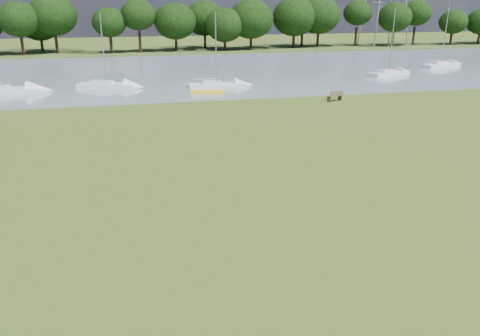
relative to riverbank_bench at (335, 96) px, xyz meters
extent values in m
plane|color=olive|center=(-14.13, -19.22, -0.51)|extent=(220.00, 220.00, 0.00)
cube|color=gray|center=(-14.13, 22.78, -0.51)|extent=(220.00, 40.00, 0.10)
cube|color=#4C6626|center=(-14.13, 52.78, -0.51)|extent=(220.00, 20.00, 0.40)
cube|color=brown|center=(-0.69, -0.18, -0.26)|extent=(0.26, 0.49, 0.50)
cube|color=brown|center=(0.64, 0.32, -0.26)|extent=(0.26, 0.49, 0.50)
cube|color=brown|center=(-0.03, 0.07, -0.01)|extent=(1.71, 1.05, 0.05)
cube|color=brown|center=(0.05, -0.14, 0.26)|extent=(1.56, 0.64, 0.49)
cube|color=yellow|center=(-11.20, 6.24, -0.29)|extent=(3.46, 1.24, 0.34)
cylinder|color=black|center=(-37.13, 48.78, 1.38)|extent=(0.44, 0.44, 3.37)
ellipsoid|color=black|center=(-37.13, 48.78, 5.50)|extent=(6.19, 6.19, 5.26)
cylinder|color=black|center=(-30.13, 48.78, 1.51)|extent=(0.44, 0.44, 3.63)
ellipsoid|color=black|center=(-30.13, 48.78, 5.94)|extent=(7.08, 7.08, 6.01)
cylinder|color=black|center=(-23.13, 48.78, 1.12)|extent=(0.44, 0.44, 2.87)
ellipsoid|color=black|center=(-23.13, 48.78, 4.63)|extent=(7.96, 7.96, 6.77)
cylinder|color=black|center=(-16.13, 48.78, 1.25)|extent=(0.44, 0.44, 3.12)
ellipsoid|color=black|center=(-16.13, 48.78, 5.06)|extent=(6.19, 6.19, 5.26)
cylinder|color=black|center=(-9.13, 48.78, 1.38)|extent=(0.44, 0.44, 3.37)
ellipsoid|color=black|center=(-9.13, 48.78, 5.50)|extent=(7.08, 7.08, 6.01)
cylinder|color=black|center=(-2.13, 48.78, 1.51)|extent=(0.44, 0.44, 3.63)
ellipsoid|color=black|center=(-2.13, 48.78, 5.94)|extent=(7.96, 7.96, 6.77)
cylinder|color=black|center=(4.87, 48.78, 1.12)|extent=(0.44, 0.44, 2.87)
ellipsoid|color=black|center=(4.87, 48.78, 4.63)|extent=(6.19, 6.19, 5.26)
cylinder|color=black|center=(11.87, 48.78, 1.25)|extent=(0.44, 0.44, 3.12)
ellipsoid|color=black|center=(11.87, 48.78, 5.06)|extent=(7.08, 7.08, 6.01)
cylinder|color=black|center=(18.87, 48.78, 1.38)|extent=(0.44, 0.44, 3.37)
ellipsoid|color=black|center=(18.87, 48.78, 5.50)|extent=(7.96, 7.96, 6.77)
cylinder|color=black|center=(25.87, 48.78, 1.51)|extent=(0.44, 0.44, 3.63)
ellipsoid|color=black|center=(25.87, 48.78, 5.94)|extent=(6.19, 6.19, 5.26)
cylinder|color=black|center=(32.87, 48.78, 1.12)|extent=(0.44, 0.44, 2.87)
ellipsoid|color=black|center=(32.87, 48.78, 4.63)|extent=(7.08, 7.08, 6.01)
cylinder|color=black|center=(39.87, 48.78, 1.25)|extent=(0.44, 0.44, 3.12)
ellipsoid|color=black|center=(39.87, 48.78, 5.06)|extent=(7.96, 7.96, 6.77)
cylinder|color=black|center=(46.87, 48.78, 1.38)|extent=(0.44, 0.44, 3.37)
ellipsoid|color=black|center=(46.87, 48.78, 5.50)|extent=(6.19, 6.19, 5.26)
cylinder|color=black|center=(53.87, 48.78, 1.51)|extent=(0.44, 0.44, 3.63)
ellipsoid|color=black|center=(53.87, 48.78, 5.94)|extent=(7.08, 7.08, 6.01)
cube|color=white|center=(-21.35, 12.01, -0.11)|extent=(6.49, 3.61, 0.69)
cube|color=white|center=(-21.83, 12.16, 0.31)|extent=(2.51, 1.99, 0.44)
cylinder|color=#A5A8AD|center=(-21.35, 12.01, 3.67)|extent=(0.12, 0.12, 7.27)
cube|color=white|center=(13.18, 13.39, -0.13)|extent=(6.39, 3.85, 0.66)
cube|color=white|center=(12.72, 13.21, 0.27)|extent=(2.51, 2.05, 0.42)
cylinder|color=#A5A8AD|center=(13.18, 13.39, 3.87)|extent=(0.11, 0.11, 7.73)
cube|color=white|center=(24.59, 18.99, -0.08)|extent=(6.71, 3.62, 0.75)
cube|color=white|center=(24.10, 18.84, 0.38)|extent=(2.58, 2.02, 0.48)
cylinder|color=#A5A8AD|center=(24.59, 18.99, 4.24)|extent=(0.13, 0.13, 8.32)
cube|color=white|center=(-31.65, 11.13, -0.11)|extent=(7.55, 2.42, 0.71)
cube|color=white|center=(-9.64, 9.76, -0.16)|extent=(6.10, 1.84, 0.60)
cube|color=white|center=(-10.13, 9.77, 0.21)|extent=(2.15, 1.38, 0.39)
cylinder|color=#A5A8AD|center=(-9.64, 9.76, 3.71)|extent=(0.10, 0.10, 7.48)
camera|label=1|loc=(-18.60, -40.67, 8.45)|focal=35.00mm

